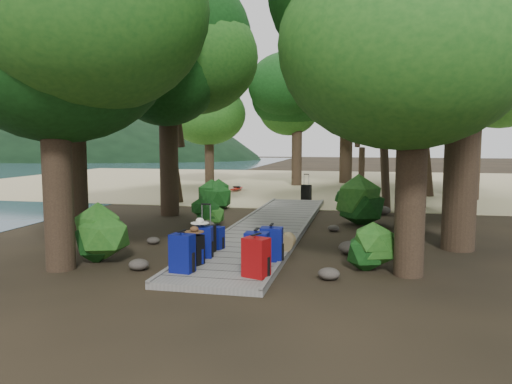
% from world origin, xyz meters
% --- Properties ---
extents(ground, '(120.00, 120.00, 0.00)m').
position_xyz_m(ground, '(0.00, 0.00, 0.00)').
color(ground, '#2F2517').
rests_on(ground, ground).
extents(sand_beach, '(40.00, 22.00, 0.02)m').
position_xyz_m(sand_beach, '(0.00, 16.00, 0.01)').
color(sand_beach, tan).
rests_on(sand_beach, ground).
extents(distant_hill, '(32.00, 16.00, 12.00)m').
position_xyz_m(distant_hill, '(-40.00, 48.00, 0.00)').
color(distant_hill, black).
rests_on(distant_hill, ground).
extents(boardwalk, '(2.00, 12.00, 0.12)m').
position_xyz_m(boardwalk, '(0.00, 1.00, 0.06)').
color(boardwalk, slate).
rests_on(boardwalk, ground).
extents(backpack_left_a, '(0.44, 0.33, 0.77)m').
position_xyz_m(backpack_left_a, '(-0.63, -4.23, 0.50)').
color(backpack_left_a, navy).
rests_on(backpack_left_a, boardwalk).
extents(backpack_left_b, '(0.40, 0.35, 0.63)m').
position_xyz_m(backpack_left_b, '(-0.62, -3.63, 0.43)').
color(backpack_left_b, black).
rests_on(backpack_left_b, boardwalk).
extents(backpack_left_c, '(0.40, 0.31, 0.70)m').
position_xyz_m(backpack_left_c, '(-0.62, -3.07, 0.47)').
color(backpack_left_c, navy).
rests_on(backpack_left_c, boardwalk).
extents(backpack_left_d, '(0.41, 0.35, 0.54)m').
position_xyz_m(backpack_left_d, '(-0.62, -2.24, 0.39)').
color(backpack_left_d, navy).
rests_on(backpack_left_d, boardwalk).
extents(backpack_right_a, '(0.51, 0.44, 0.76)m').
position_xyz_m(backpack_right_a, '(0.73, -4.26, 0.50)').
color(backpack_right_a, '#8B000B').
rests_on(backpack_right_a, boardwalk).
extents(backpack_right_b, '(0.43, 0.30, 0.76)m').
position_xyz_m(backpack_right_b, '(0.63, -3.76, 0.50)').
color(backpack_right_b, navy).
rests_on(backpack_right_b, boardwalk).
extents(backpack_right_c, '(0.44, 0.33, 0.73)m').
position_xyz_m(backpack_right_c, '(0.78, -3.06, 0.49)').
color(backpack_right_c, navy).
rests_on(backpack_right_c, boardwalk).
extents(backpack_right_d, '(0.42, 0.34, 0.56)m').
position_xyz_m(backpack_right_d, '(0.64, -2.49, 0.40)').
color(backpack_right_d, '#3B431F').
rests_on(backpack_right_d, boardwalk).
extents(duffel_right_khaki, '(0.58, 0.67, 0.37)m').
position_xyz_m(duffel_right_khaki, '(0.81, -2.13, 0.31)').
color(duffel_right_khaki, brown).
rests_on(duffel_right_khaki, boardwalk).
extents(suitcase_on_boardwalk, '(0.41, 0.30, 0.58)m').
position_xyz_m(suitcase_on_boardwalk, '(-0.72, -2.56, 0.41)').
color(suitcase_on_boardwalk, black).
rests_on(suitcase_on_boardwalk, boardwalk).
extents(lone_suitcase_on_sand, '(0.44, 0.33, 0.62)m').
position_xyz_m(lone_suitcase_on_sand, '(0.21, 7.88, 0.33)').
color(lone_suitcase_on_sand, black).
rests_on(lone_suitcase_on_sand, sand_beach).
extents(hat_brown, '(0.37, 0.37, 0.11)m').
position_xyz_m(hat_brown, '(-0.59, -3.68, 0.80)').
color(hat_brown, '#51351E').
rests_on(hat_brown, backpack_left_b).
extents(hat_white, '(0.37, 0.37, 0.12)m').
position_xyz_m(hat_white, '(-0.68, -3.08, 0.88)').
color(hat_white, silver).
rests_on(hat_white, backpack_left_c).
extents(kayak, '(1.04, 2.93, 0.29)m').
position_xyz_m(kayak, '(-3.50, 10.79, 0.16)').
color(kayak, red).
rests_on(kayak, sand_beach).
extents(sun_lounger, '(0.69, 1.78, 0.56)m').
position_xyz_m(sun_lounger, '(2.66, 9.86, 0.30)').
color(sun_lounger, silver).
rests_on(sun_lounger, sand_beach).
extents(tree_right_a, '(4.61, 4.61, 7.68)m').
position_xyz_m(tree_right_a, '(3.36, -3.14, 3.84)').
color(tree_right_a, black).
rests_on(tree_right_a, ground).
extents(tree_right_b, '(5.89, 5.89, 10.51)m').
position_xyz_m(tree_right_b, '(4.64, -0.64, 5.25)').
color(tree_right_b, black).
rests_on(tree_right_b, ground).
extents(tree_right_c, '(5.15, 5.15, 8.91)m').
position_xyz_m(tree_right_c, '(3.68, 1.75, 4.46)').
color(tree_right_c, black).
rests_on(tree_right_c, ground).
extents(tree_right_d, '(5.87, 5.87, 10.77)m').
position_xyz_m(tree_right_d, '(5.48, 3.43, 5.39)').
color(tree_right_d, black).
rests_on(tree_right_d, ground).
extents(tree_right_e, '(4.64, 4.64, 8.35)m').
position_xyz_m(tree_right_e, '(4.48, 6.51, 4.17)').
color(tree_right_e, black).
rests_on(tree_right_e, ground).
extents(tree_right_f, '(5.17, 5.17, 9.24)m').
position_xyz_m(tree_right_f, '(6.88, 9.53, 4.62)').
color(tree_right_f, black).
rests_on(tree_right_f, ground).
extents(tree_left_a, '(4.74, 4.74, 7.90)m').
position_xyz_m(tree_left_a, '(-3.16, -4.11, 3.95)').
color(tree_left_a, black).
rests_on(tree_left_a, ground).
extents(tree_left_b, '(5.33, 5.33, 9.60)m').
position_xyz_m(tree_left_b, '(-5.19, -0.32, 4.80)').
color(tree_left_b, black).
rests_on(tree_left_b, ground).
extents(tree_left_c, '(5.01, 5.01, 8.72)m').
position_xyz_m(tree_left_c, '(-3.75, 2.89, 4.36)').
color(tree_left_c, black).
rests_on(tree_left_c, ground).
extents(tree_back_a, '(4.60, 4.60, 7.95)m').
position_xyz_m(tree_back_a, '(-1.07, 14.43, 3.98)').
color(tree_back_a, black).
rests_on(tree_back_a, ground).
extents(tree_back_b, '(5.73, 5.73, 10.24)m').
position_xyz_m(tree_back_b, '(1.49, 16.52, 5.12)').
color(tree_back_b, black).
rests_on(tree_back_b, ground).
extents(tree_back_c, '(5.56, 5.56, 10.01)m').
position_xyz_m(tree_back_c, '(4.62, 16.09, 5.01)').
color(tree_back_c, black).
rests_on(tree_back_c, ground).
extents(tree_back_d, '(4.42, 4.42, 7.37)m').
position_xyz_m(tree_back_d, '(-5.94, 14.17, 3.69)').
color(tree_back_d, black).
rests_on(tree_back_d, ground).
extents(palm_right_a, '(3.94, 3.94, 6.72)m').
position_xyz_m(palm_right_a, '(3.44, 5.46, 3.36)').
color(palm_right_a, '#174312').
rests_on(palm_right_a, ground).
extents(palm_right_b, '(4.32, 4.32, 8.35)m').
position_xyz_m(palm_right_b, '(5.35, 10.58, 4.18)').
color(palm_right_b, '#174312').
rests_on(palm_right_b, ground).
extents(palm_right_c, '(4.00, 4.00, 6.37)m').
position_xyz_m(palm_right_c, '(2.62, 12.19, 3.19)').
color(palm_right_c, '#174312').
rests_on(palm_right_c, ground).
extents(palm_left_a, '(4.13, 4.13, 6.58)m').
position_xyz_m(palm_left_a, '(-4.85, 5.98, 3.29)').
color(palm_left_a, '#174312').
rests_on(palm_left_a, ground).
extents(rock_left_a, '(0.39, 0.35, 0.22)m').
position_xyz_m(rock_left_a, '(-1.66, -3.86, 0.11)').
color(rock_left_a, '#4C473F').
rests_on(rock_left_a, ground).
extents(rock_left_b, '(0.32, 0.29, 0.17)m').
position_xyz_m(rock_left_b, '(-2.37, -1.57, 0.09)').
color(rock_left_b, '#4C473F').
rests_on(rock_left_b, ground).
extents(rock_left_c, '(0.55, 0.50, 0.30)m').
position_xyz_m(rock_left_c, '(-1.68, 0.30, 0.15)').
color(rock_left_c, '#4C473F').
rests_on(rock_left_c, ground).
extents(rock_left_d, '(0.28, 0.25, 0.15)m').
position_xyz_m(rock_left_d, '(-2.24, 3.47, 0.08)').
color(rock_left_d, '#4C473F').
rests_on(rock_left_d, ground).
extents(rock_right_a, '(0.39, 0.35, 0.22)m').
position_xyz_m(rock_right_a, '(1.95, -3.75, 0.11)').
color(rock_right_a, '#4C473F').
rests_on(rock_right_a, ground).
extents(rock_right_b, '(0.53, 0.48, 0.29)m').
position_xyz_m(rock_right_b, '(2.28, -1.65, 0.15)').
color(rock_right_b, '#4C473F').
rests_on(rock_right_b, ground).
extents(rock_right_c, '(0.32, 0.29, 0.18)m').
position_xyz_m(rock_right_c, '(1.74, 1.03, 0.09)').
color(rock_right_c, '#4C473F').
rests_on(rock_right_c, ground).
extents(rock_right_d, '(0.55, 0.49, 0.30)m').
position_xyz_m(rock_right_d, '(3.14, 4.40, 0.15)').
color(rock_right_d, '#4C473F').
rests_on(rock_right_d, ground).
extents(shrub_left_a, '(1.25, 1.25, 1.12)m').
position_xyz_m(shrub_left_a, '(-2.62, -3.39, 0.56)').
color(shrub_left_a, '#1C5218').
rests_on(shrub_left_a, ground).
extents(shrub_left_b, '(0.84, 0.84, 0.75)m').
position_xyz_m(shrub_left_b, '(-1.96, 1.26, 0.38)').
color(shrub_left_b, '#1C5218').
rests_on(shrub_left_b, ground).
extents(shrub_left_c, '(1.17, 1.17, 1.05)m').
position_xyz_m(shrub_left_c, '(-2.78, 4.70, 0.53)').
color(shrub_left_c, '#1C5218').
rests_on(shrub_left_c, ground).
extents(shrub_right_a, '(1.01, 1.01, 0.91)m').
position_xyz_m(shrub_right_a, '(2.59, -2.95, 0.45)').
color(shrub_right_a, '#1C5218').
rests_on(shrub_right_a, ground).
extents(shrub_right_b, '(1.46, 1.46, 1.31)m').
position_xyz_m(shrub_right_b, '(2.44, 2.29, 0.66)').
color(shrub_right_b, '#1C5218').
rests_on(shrub_right_b, ground).
extents(shrub_right_c, '(0.72, 0.72, 0.64)m').
position_xyz_m(shrub_right_c, '(1.88, 5.89, 0.32)').
color(shrub_right_c, '#1C5218').
rests_on(shrub_right_c, ground).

